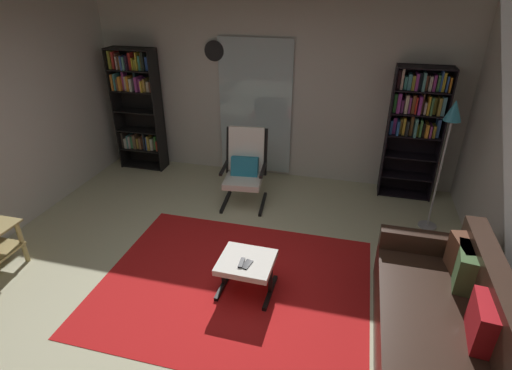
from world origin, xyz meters
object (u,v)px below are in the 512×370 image
at_px(bookshelf_near_sofa, 416,120).
at_px(floor_lamp_by_shelf, 450,128).
at_px(leather_sofa, 446,329).
at_px(cell_phone, 247,264).
at_px(ottoman, 246,265).
at_px(wall_clock, 214,51).
at_px(bookshelf_near_tv, 137,104).
at_px(lounge_armchair, 245,165).
at_px(tv_remote, 242,263).

relative_size(bookshelf_near_sofa, floor_lamp_by_shelf, 1.12).
height_order(leather_sofa, cell_phone, leather_sofa).
relative_size(ottoman, wall_clock, 1.82).
xyz_separation_m(bookshelf_near_tv, wall_clock, (1.24, 0.20, 0.80)).
height_order(lounge_armchair, wall_clock, wall_clock).
bearing_deg(bookshelf_near_tv, leather_sofa, -33.93).
bearing_deg(lounge_armchair, cell_phone, -73.66).
xyz_separation_m(leather_sofa, cell_phone, (-1.72, 0.28, 0.08)).
xyz_separation_m(bookshelf_near_tv, tv_remote, (2.42, -2.54, -0.66)).
height_order(lounge_armchair, floor_lamp_by_shelf, floor_lamp_by_shelf).
distance_m(leather_sofa, ottoman, 1.78).
relative_size(bookshelf_near_tv, ottoman, 3.55).
distance_m(bookshelf_near_tv, bookshelf_near_sofa, 4.08).
bearing_deg(floor_lamp_by_shelf, lounge_armchair, 178.25).
relative_size(lounge_armchair, cell_phone, 7.30).
distance_m(leather_sofa, lounge_armchair, 3.09).
relative_size(tv_remote, cell_phone, 1.03).
xyz_separation_m(bookshelf_near_sofa, tv_remote, (-1.66, -2.58, -0.72)).
xyz_separation_m(ottoman, floor_lamp_by_shelf, (1.88, 1.67, 0.98)).
bearing_deg(leather_sofa, floor_lamp_by_shelf, 86.08).
bearing_deg(leather_sofa, cell_phone, 170.76).
bearing_deg(tv_remote, cell_phone, -8.72).
relative_size(leather_sofa, ottoman, 3.69).
relative_size(bookshelf_near_sofa, ottoman, 3.41).
relative_size(bookshelf_near_sofa, cell_phone, 12.89).
bearing_deg(ottoman, tv_remote, -112.98).
xyz_separation_m(lounge_armchair, floor_lamp_by_shelf, (2.39, -0.07, 0.76)).
bearing_deg(bookshelf_near_sofa, ottoman, -123.04).
bearing_deg(bookshelf_near_tv, lounge_armchair, -20.38).
height_order(bookshelf_near_tv, floor_lamp_by_shelf, bookshelf_near_tv).
distance_m(cell_phone, wall_clock, 3.34).
distance_m(bookshelf_near_sofa, cell_phone, 3.12).
relative_size(bookshelf_near_tv, cell_phone, 13.42).
distance_m(tv_remote, cell_phone, 0.05).
bearing_deg(tv_remote, wall_clock, 110.49).
xyz_separation_m(leather_sofa, lounge_armchair, (-2.25, 2.10, 0.24)).
bearing_deg(leather_sofa, wall_clock, 134.42).
relative_size(bookshelf_near_sofa, tv_remote, 12.53).
distance_m(bookshelf_near_tv, ottoman, 3.56).
relative_size(cell_phone, floor_lamp_by_shelf, 0.09).
relative_size(bookshelf_near_tv, bookshelf_near_sofa, 1.04).
distance_m(lounge_armchair, floor_lamp_by_shelf, 2.51).
relative_size(bookshelf_near_tv, tv_remote, 13.05).
bearing_deg(wall_clock, leather_sofa, -45.58).
bearing_deg(wall_clock, tv_remote, -66.58).
relative_size(bookshelf_near_tv, lounge_armchair, 1.84).
bearing_deg(lounge_armchair, tv_remote, -75.17).
height_order(lounge_armchair, tv_remote, lounge_armchair).
distance_m(lounge_armchair, wall_clock, 1.75).
bearing_deg(lounge_armchair, wall_clock, 127.47).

